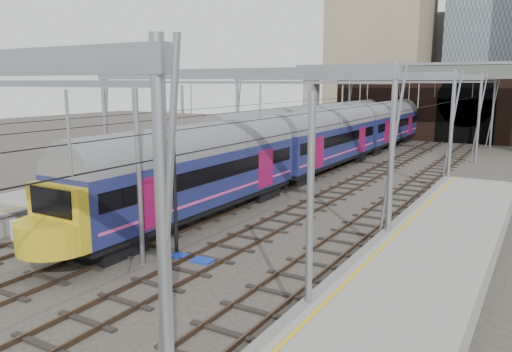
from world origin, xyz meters
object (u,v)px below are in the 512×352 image
Objects in this scene: signal_near_centre at (174,183)px; relay_cabinet at (18,232)px; train_main at (360,130)px; signal_near_left at (127,179)px; train_second at (313,130)px.

relay_cabinet is at bearing 179.02° from signal_near_centre.
signal_near_centre is 4.49× the size of relay_cabinet.
signal_near_centre is (2.40, -30.63, 0.48)m from train_main.
signal_near_left is (-0.11, -30.77, 0.43)m from train_main.
signal_near_left is 0.98× the size of signal_near_centre.
signal_near_centre is at bearing -85.52° from train_main.
signal_near_centre is (2.51, 0.14, 0.05)m from signal_near_left.
train_main is 14.41× the size of signal_near_left.
train_second is 28.92m from signal_near_left.
signal_near_left is 5.69m from relay_cabinet.
signal_near_centre is (6.40, -28.52, 0.50)m from train_second.
signal_near_left is at bearing -90.21° from train_main.
train_main reaches higher than relay_cabinet.
signal_near_centre is 7.89m from relay_cabinet.
relay_cabinet is (-0.62, -31.06, -2.05)m from train_second.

